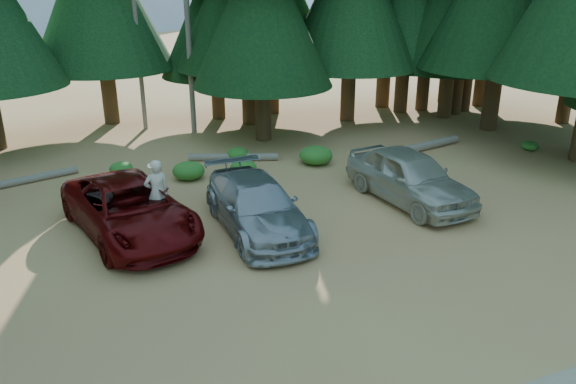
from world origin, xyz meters
The scene contains 17 objects.
ground centered at (0.00, 0.00, 0.00)m, with size 160.00×160.00×0.00m, color #B1724B.
forest_belt_north centered at (0.00, 15.00, 0.00)m, with size 36.00×7.00×22.00m, color black, non-canonical shape.
snag_back centered at (-1.20, 16.00, 5.00)m, with size 0.20×0.20×10.00m, color #696254.
red_pickup centered at (-3.41, 4.33, 0.77)m, with size 2.55×5.54×1.54m, color #590707.
silver_minivan_center centered at (-0.02, 3.25, 0.74)m, with size 2.08×5.10×1.48m, color #9B9EA3.
silver_minivan_right centered at (5.22, 3.47, 0.85)m, with size 2.00×4.97×1.69m, color beige.
frisbee_player centered at (-2.64, 4.15, 1.20)m, with size 0.75×0.54×1.92m.
log_left centered at (-6.33, 9.94, 0.13)m, with size 0.26×0.26×3.68m, color #696254.
log_mid centered at (1.24, 9.69, 0.15)m, with size 0.29×0.29×3.53m, color #696254.
log_right centered at (8.33, 7.89, 0.17)m, with size 0.35×0.35×5.40m, color #696254.
shrub_far_left centered at (-4.50, 7.71, 0.30)m, with size 1.08×1.08×0.60m, color #306C20.
shrub_left centered at (-3.07, 9.67, 0.23)m, with size 0.85×0.85×0.46m, color #306C20.
shrub_center_left centered at (-0.88, 8.25, 0.32)m, with size 1.15×1.15×0.63m, color #306C20.
shrub_center_right centered at (1.44, 9.78, 0.24)m, with size 0.87×0.87×0.48m, color #306C20.
shrub_right centered at (1.10, 8.00, 0.27)m, with size 0.97×0.97×0.54m, color #306C20.
shrub_far_right centered at (4.08, 8.08, 0.35)m, with size 1.28×1.28×0.70m, color #306C20.
shrub_edge_east centered at (13.10, 6.34, 0.20)m, with size 0.73×0.73×0.40m, color #306C20.
Camera 1 is at (-4.75, -10.69, 6.86)m, focal length 35.00 mm.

